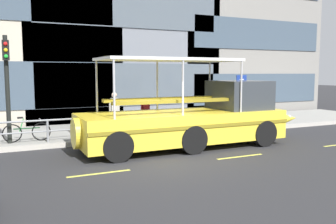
# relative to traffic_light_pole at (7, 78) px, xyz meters

# --- Properties ---
(ground_plane) EXTENTS (120.00, 120.00, 0.00)m
(ground_plane) POSITION_rel_traffic_light_pole_xyz_m (4.55, -3.74, -2.59)
(ground_plane) COLOR #2B2B2D
(sidewalk) EXTENTS (32.00, 4.80, 0.18)m
(sidewalk) POSITION_rel_traffic_light_pole_xyz_m (4.55, 1.86, -2.50)
(sidewalk) COLOR #99968E
(sidewalk) RESTS_ON ground_plane
(curb_edge) EXTENTS (32.00, 0.18, 0.18)m
(curb_edge) POSITION_rel_traffic_light_pole_xyz_m (4.55, -0.63, -2.50)
(curb_edge) COLOR #B2ADA3
(curb_edge) RESTS_ON ground_plane
(lane_centreline) EXTENTS (25.80, 0.12, 0.01)m
(lane_centreline) POSITION_rel_traffic_light_pole_xyz_m (4.55, -4.75, -2.59)
(lane_centreline) COLOR #DBD64C
(lane_centreline) RESTS_ON ground_plane
(curb_guardrail) EXTENTS (12.79, 0.09, 0.87)m
(curb_guardrail) POSITION_rel_traffic_light_pole_xyz_m (5.86, -0.29, -1.83)
(curb_guardrail) COLOR gray
(curb_guardrail) RESTS_ON sidewalk
(traffic_light_pole) EXTENTS (0.24, 0.46, 3.97)m
(traffic_light_pole) POSITION_rel_traffic_light_pole_xyz_m (0.00, 0.00, 0.00)
(traffic_light_pole) COLOR black
(traffic_light_pole) RESTS_ON sidewalk
(parking_sign) EXTENTS (0.60, 0.12, 2.50)m
(parking_sign) POSITION_rel_traffic_light_pole_xyz_m (10.69, 0.34, -0.72)
(parking_sign) COLOR #4C4F54
(parking_sign) RESTS_ON sidewalk
(leaned_bicycle) EXTENTS (1.74, 0.46, 0.96)m
(leaned_bicycle) POSITION_rel_traffic_light_pole_xyz_m (0.61, 0.13, -2.04)
(leaned_bicycle) COLOR black
(leaned_bicycle) RESTS_ON sidewalk
(duck_tour_boat) EXTENTS (9.67, 2.56, 3.32)m
(duck_tour_boat) POSITION_rel_traffic_light_pole_xyz_m (6.48, -2.59, -1.53)
(duck_tour_boat) COLOR yellow
(duck_tour_boat) RESTS_ON ground_plane
(pedestrian_near_bow) EXTENTS (0.45, 0.29, 1.66)m
(pedestrian_near_bow) POSITION_rel_traffic_light_pole_xyz_m (10.10, 0.41, -1.41)
(pedestrian_near_bow) COLOR #1E2338
(pedestrian_near_bow) RESTS_ON sidewalk
(pedestrian_mid_left) EXTENTS (0.44, 0.21, 1.53)m
(pedestrian_mid_left) POSITION_rel_traffic_light_pole_xyz_m (5.58, 0.41, -1.49)
(pedestrian_mid_left) COLOR black
(pedestrian_mid_left) RESTS_ON sidewalk
(pedestrian_mid_right) EXTENTS (0.50, 0.24, 1.74)m
(pedestrian_mid_right) POSITION_rel_traffic_light_pole_xyz_m (4.41, 1.25, -1.36)
(pedestrian_mid_right) COLOR #47423D
(pedestrian_mid_right) RESTS_ON sidewalk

